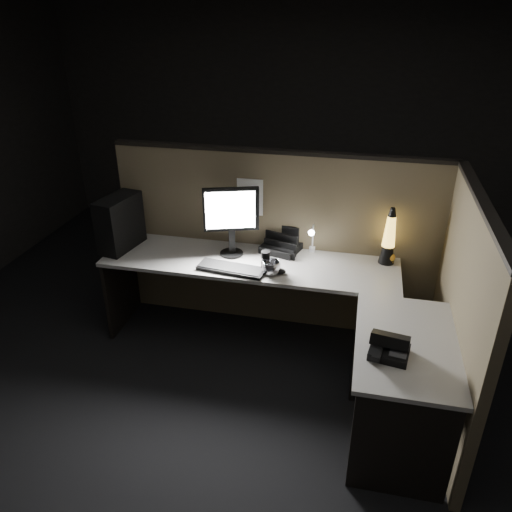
% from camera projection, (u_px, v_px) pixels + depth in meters
% --- Properties ---
extents(floor, '(6.00, 6.00, 0.00)m').
position_uv_depth(floor, '(251.00, 388.00, 3.67)').
color(floor, black).
rests_on(floor, ground).
extents(room_shell, '(6.00, 6.00, 6.00)m').
position_uv_depth(room_shell, '(250.00, 176.00, 2.93)').
color(room_shell, silver).
rests_on(room_shell, ground).
extents(partition_back, '(2.66, 0.06, 1.50)m').
position_uv_depth(partition_back, '(276.00, 242.00, 4.13)').
color(partition_back, brown).
rests_on(partition_back, ground).
extents(partition_right, '(0.06, 1.66, 1.50)m').
position_uv_depth(partition_right, '(459.00, 317.00, 3.15)').
color(partition_right, brown).
rests_on(partition_right, ground).
extents(desk, '(2.60, 1.60, 0.73)m').
position_uv_depth(desk, '(283.00, 306.00, 3.59)').
color(desk, '#AFACA5').
rests_on(desk, ground).
extents(pc_tower, '(0.26, 0.44, 0.44)m').
position_uv_depth(pc_tower, '(120.00, 223.00, 4.00)').
color(pc_tower, black).
rests_on(pc_tower, desk).
extents(monitor, '(0.42, 0.19, 0.55)m').
position_uv_depth(monitor, '(231.00, 215.00, 3.84)').
color(monitor, black).
rests_on(monitor, desk).
extents(keyboard, '(0.53, 0.23, 0.02)m').
position_uv_depth(keyboard, '(231.00, 269.00, 3.74)').
color(keyboard, black).
rests_on(keyboard, desk).
extents(mouse, '(0.11, 0.08, 0.04)m').
position_uv_depth(mouse, '(280.00, 271.00, 3.70)').
color(mouse, black).
rests_on(mouse, desk).
extents(clip_lamp, '(0.05, 0.19, 0.25)m').
position_uv_depth(clip_lamp, '(312.00, 238.00, 3.91)').
color(clip_lamp, silver).
rests_on(clip_lamp, desk).
extents(organizer, '(0.34, 0.32, 0.21)m').
position_uv_depth(organizer, '(281.00, 245.00, 4.02)').
color(organizer, black).
rests_on(organizer, desk).
extents(lava_lamp, '(0.12, 0.12, 0.45)m').
position_uv_depth(lava_lamp, '(389.00, 240.00, 3.77)').
color(lava_lamp, black).
rests_on(lava_lamp, desk).
extents(travel_mug, '(0.07, 0.07, 0.16)m').
position_uv_depth(travel_mug, '(266.00, 261.00, 3.71)').
color(travel_mug, black).
rests_on(travel_mug, desk).
extents(steel_mug, '(0.14, 0.14, 0.11)m').
position_uv_depth(steel_mug, '(271.00, 268.00, 3.67)').
color(steel_mug, '#B7B8BE').
rests_on(steel_mug, desk).
extents(figurine, '(0.06, 0.06, 0.06)m').
position_uv_depth(figurine, '(391.00, 257.00, 3.82)').
color(figurine, '#FFAD28').
rests_on(figurine, desk).
extents(pinned_paper, '(0.21, 0.00, 0.30)m').
position_uv_depth(pinned_paper, '(250.00, 197.00, 3.96)').
color(pinned_paper, white).
rests_on(pinned_paper, partition_back).
extents(desk_phone, '(0.25, 0.25, 0.13)m').
position_uv_depth(desk_phone, '(389.00, 347.00, 2.84)').
color(desk_phone, black).
rests_on(desk_phone, desk).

